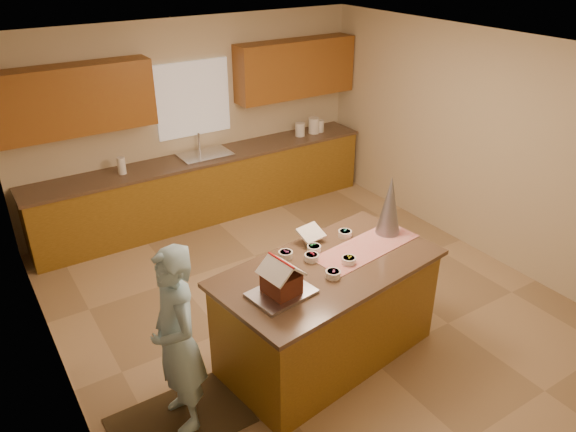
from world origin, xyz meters
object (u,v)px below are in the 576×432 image
object	(u,v)px
boy	(177,341)
gingerbread_house	(281,280)
island_base	(327,314)
tinsel_tree	(390,205)

from	to	relation	value
boy	gingerbread_house	bearing A→B (deg)	83.11
island_base	gingerbread_house	distance (m)	0.90
boy	gingerbread_house	world-z (taller)	boy
island_base	gingerbread_house	size ratio (longest dim) A/B	5.70
tinsel_tree	boy	distance (m)	2.36
tinsel_tree	boy	bearing A→B (deg)	-175.44
tinsel_tree	island_base	bearing A→B (deg)	-168.18
island_base	gingerbread_house	bearing A→B (deg)	-174.81
tinsel_tree	gingerbread_house	size ratio (longest dim) A/B	1.74
boy	island_base	bearing A→B (deg)	91.99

